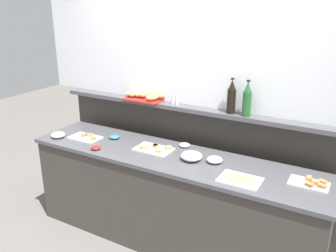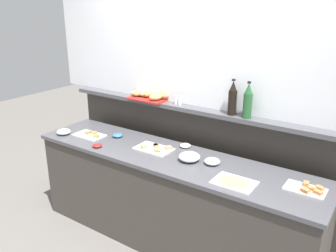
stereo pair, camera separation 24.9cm
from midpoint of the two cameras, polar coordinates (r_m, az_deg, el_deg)
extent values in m
plane|color=slate|center=(4.00, 2.93, -13.33)|extent=(12.00, 12.00, 0.00)
cube|color=#3D3833|center=(3.33, -1.72, -12.04)|extent=(2.68, 0.60, 0.85)
cube|color=#4C4C51|center=(3.12, -1.80, -5.10)|extent=(2.72, 0.64, 0.03)
cube|color=#3D3833|center=(3.63, 2.37, -6.23)|extent=(2.98, 0.08, 1.18)
cube|color=#4C4C51|center=(3.37, 2.12, 2.85)|extent=(2.98, 0.22, 0.04)
cube|color=white|center=(3.31, 2.86, 15.04)|extent=(3.58, 0.08, 1.38)
cube|color=white|center=(2.80, 19.29, -8.75)|extent=(0.28, 0.17, 0.01)
cube|color=#AD7A47|center=(2.84, 19.36, -8.10)|extent=(0.05, 0.06, 0.01)
cube|color=#D1664C|center=(2.84, 19.38, -7.96)|extent=(0.05, 0.06, 0.01)
cube|color=#AD7A47|center=(2.84, 19.40, -7.82)|extent=(0.05, 0.06, 0.01)
cube|color=#AD7A47|center=(2.76, 21.11, -9.17)|extent=(0.07, 0.06, 0.01)
cube|color=#D1664C|center=(2.76, 21.13, -9.03)|extent=(0.07, 0.06, 0.01)
cube|color=#AD7A47|center=(2.75, 21.15, -8.88)|extent=(0.07, 0.06, 0.01)
cube|color=#AD7A47|center=(2.75, 19.34, -9.06)|extent=(0.07, 0.06, 0.01)
cube|color=#D1664C|center=(2.75, 19.36, -8.91)|extent=(0.07, 0.06, 0.01)
cube|color=#AD7A47|center=(2.74, 19.38, -8.77)|extent=(0.07, 0.06, 0.01)
cube|color=#AD7A47|center=(2.79, 20.22, -8.70)|extent=(0.06, 0.05, 0.01)
cube|color=#D1664C|center=(2.79, 20.24, -8.56)|extent=(0.06, 0.05, 0.01)
cube|color=#AD7A47|center=(2.79, 20.26, -8.41)|extent=(0.06, 0.05, 0.01)
cube|color=#AD7A47|center=(2.82, 21.22, -8.56)|extent=(0.07, 0.06, 0.01)
cube|color=#D1664C|center=(2.82, 21.24, -8.41)|extent=(0.07, 0.06, 0.01)
cube|color=#AD7A47|center=(2.81, 21.26, -8.27)|extent=(0.07, 0.06, 0.01)
cube|color=white|center=(3.63, -15.09, -1.83)|extent=(0.31, 0.19, 0.01)
cube|color=#AD7A47|center=(3.63, -14.36, -1.56)|extent=(0.07, 0.07, 0.01)
cube|color=#66994C|center=(3.63, -14.37, -1.44)|extent=(0.07, 0.07, 0.01)
cube|color=#AD7A47|center=(3.63, -14.38, -1.33)|extent=(0.07, 0.07, 0.01)
cube|color=#AD7A47|center=(3.65, -15.29, -1.54)|extent=(0.04, 0.06, 0.01)
cube|color=#66994C|center=(3.65, -15.30, -1.43)|extent=(0.04, 0.06, 0.01)
cube|color=#AD7A47|center=(3.64, -15.31, -1.31)|extent=(0.04, 0.06, 0.01)
cube|color=#AD7A47|center=(3.54, -13.95, -2.09)|extent=(0.07, 0.06, 0.01)
cube|color=#66994C|center=(3.54, -13.96, -1.97)|extent=(0.07, 0.06, 0.01)
cube|color=#AD7A47|center=(3.53, -13.97, -1.85)|extent=(0.07, 0.06, 0.01)
cube|color=white|center=(3.24, -4.53, -3.75)|extent=(0.34, 0.21, 0.01)
cube|color=tan|center=(3.22, -2.14, -3.66)|extent=(0.07, 0.07, 0.01)
cube|color=#D1664C|center=(3.22, -2.14, -3.53)|extent=(0.07, 0.07, 0.01)
cube|color=tan|center=(3.22, -2.14, -3.40)|extent=(0.07, 0.07, 0.01)
cube|color=tan|center=(3.27, -4.22, -3.38)|extent=(0.07, 0.07, 0.01)
cube|color=#D1664C|center=(3.26, -4.23, -3.25)|extent=(0.07, 0.07, 0.01)
cube|color=tan|center=(3.26, -4.23, -3.12)|extent=(0.07, 0.07, 0.01)
cube|color=tan|center=(3.26, -4.21, -3.40)|extent=(0.07, 0.06, 0.01)
cube|color=#D1664C|center=(3.26, -4.21, -3.27)|extent=(0.07, 0.06, 0.01)
cube|color=tan|center=(3.26, -4.22, -3.14)|extent=(0.07, 0.06, 0.01)
cube|color=tan|center=(3.24, -6.09, -3.59)|extent=(0.06, 0.07, 0.01)
cube|color=#D1664C|center=(3.24, -6.10, -3.46)|extent=(0.06, 0.07, 0.01)
cube|color=tan|center=(3.24, -6.10, -3.33)|extent=(0.06, 0.07, 0.01)
cube|color=tan|center=(3.16, -3.88, -4.17)|extent=(0.06, 0.05, 0.01)
cube|color=#D1664C|center=(3.16, -3.88, -4.04)|extent=(0.06, 0.05, 0.01)
cube|color=tan|center=(3.15, -3.89, -3.90)|extent=(0.06, 0.05, 0.01)
cube|color=white|center=(2.73, 8.91, -8.57)|extent=(0.31, 0.22, 0.01)
ellipsoid|color=#E5C666|center=(2.73, 8.92, -8.37)|extent=(0.23, 0.15, 0.01)
ellipsoid|color=silver|center=(2.98, 5.12, -5.44)|extent=(0.13, 0.13, 0.05)
ellipsoid|color=#BF4C3F|center=(2.99, 5.12, -5.61)|extent=(0.10, 0.10, 0.03)
ellipsoid|color=silver|center=(3.71, -19.10, -1.38)|extent=(0.14, 0.14, 0.06)
ellipsoid|color=#BF4C3F|center=(3.72, -19.08, -1.52)|extent=(0.11, 0.11, 0.03)
ellipsoid|color=silver|center=(3.02, 1.43, -4.87)|extent=(0.18, 0.18, 0.07)
ellipsoid|color=#BF4C3F|center=(3.02, 1.43, -5.10)|extent=(0.14, 0.14, 0.04)
ellipsoid|color=teal|center=(3.55, -10.61, -1.73)|extent=(0.11, 0.11, 0.04)
ellipsoid|color=red|center=(3.33, -13.65, -3.45)|extent=(0.09, 0.09, 0.03)
ellipsoid|color=silver|center=(3.29, 0.51, -3.10)|extent=(0.10, 0.10, 0.04)
cylinder|color=black|center=(3.15, 7.90, 3.93)|extent=(0.08, 0.08, 0.22)
cone|color=black|center=(3.12, 8.03, 6.59)|extent=(0.06, 0.06, 0.08)
cylinder|color=black|center=(3.11, 8.07, 7.49)|extent=(0.03, 0.03, 0.02)
cylinder|color=#23562D|center=(3.09, 10.30, 3.49)|extent=(0.08, 0.08, 0.22)
cone|color=#23562D|center=(3.06, 10.46, 6.20)|extent=(0.06, 0.06, 0.08)
cylinder|color=black|center=(3.04, 10.52, 7.11)|extent=(0.03, 0.03, 0.02)
cylinder|color=white|center=(3.43, -1.27, 4.15)|extent=(0.03, 0.03, 0.08)
cylinder|color=#B7BABF|center=(3.42, -1.28, 4.85)|extent=(0.03, 0.03, 0.01)
cylinder|color=white|center=(3.41, -0.64, 4.05)|extent=(0.03, 0.03, 0.08)
cylinder|color=#B7BABF|center=(3.40, -0.64, 4.76)|extent=(0.03, 0.03, 0.01)
cube|color=#B2231E|center=(3.61, -5.77, 4.34)|extent=(0.40, 0.26, 0.02)
ellipsoid|color=#AD7A47|center=(3.56, -3.39, 4.85)|extent=(0.12, 0.10, 0.06)
ellipsoid|color=tan|center=(3.65, -6.24, 5.16)|extent=(0.15, 0.18, 0.07)
ellipsoid|color=tan|center=(3.50, -4.63, 4.59)|extent=(0.14, 0.16, 0.07)
ellipsoid|color=tan|center=(3.71, -7.47, 5.24)|extent=(0.11, 0.17, 0.06)
ellipsoid|color=#B7844C|center=(3.67, -7.58, 5.07)|extent=(0.09, 0.12, 0.06)
ellipsoid|color=tan|center=(3.68, -7.83, 5.10)|extent=(0.15, 0.13, 0.05)
ellipsoid|color=tan|center=(3.65, -5.54, 5.19)|extent=(0.16, 0.11, 0.07)
ellipsoid|color=tan|center=(3.66, -6.84, 5.08)|extent=(0.17, 0.12, 0.06)
ellipsoid|color=#B7844C|center=(3.63, -5.88, 5.05)|extent=(0.13, 0.16, 0.06)
camera|label=1|loc=(0.12, -92.26, -0.79)|focal=37.97mm
camera|label=2|loc=(0.12, 87.74, 0.79)|focal=37.97mm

